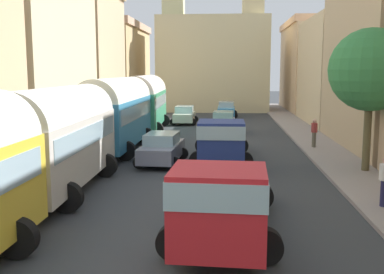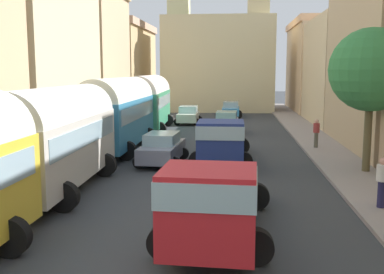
{
  "view_description": "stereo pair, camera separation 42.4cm",
  "coord_description": "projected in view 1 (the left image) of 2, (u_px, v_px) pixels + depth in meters",
  "views": [
    {
      "loc": [
        1.69,
        -1.1,
        4.57
      ],
      "look_at": [
        0.0,
        20.81,
        1.39
      ],
      "focal_mm": 42.98,
      "sensor_mm": 36.0,
      "label": 1
    },
    {
      "loc": [
        2.11,
        -1.06,
        4.57
      ],
      "look_at": [
        0.0,
        20.81,
        1.39
      ],
      "focal_mm": 42.98,
      "sensor_mm": 36.0,
      "label": 2
    }
  ],
  "objects": [
    {
      "name": "parked_bus_2",
      "position": [
        116.0,
        111.0,
        26.06
      ],
      "size": [
        3.33,
        8.97,
        4.18
      ],
      "color": "teal",
      "rests_on": "ground"
    },
    {
      "name": "distant_church",
      "position": [
        213.0,
        59.0,
        52.64
      ],
      "size": [
        12.47,
        7.33,
        17.66
      ],
      "color": "beige",
      "rests_on": "ground"
    },
    {
      "name": "car_2",
      "position": [
        162.0,
        148.0,
        22.68
      ],
      "size": [
        2.42,
        4.15,
        1.53
      ],
      "color": "slate",
      "rests_on": "ground"
    },
    {
      "name": "car_0",
      "position": [
        223.0,
        122.0,
        33.87
      ],
      "size": [
        2.32,
        3.92,
        1.61
      ],
      "color": "slate",
      "rests_on": "ground"
    },
    {
      "name": "building_right_4",
      "position": [
        306.0,
        66.0,
        52.67
      ],
      "size": [
        4.84,
        14.08,
        10.17
      ],
      "color": "#D6B38A",
      "rests_on": "ground"
    },
    {
      "name": "car_1",
      "position": [
        226.0,
        109.0,
        45.44
      ],
      "size": [
        2.24,
        3.96,
        1.56
      ],
      "color": "#3D90CF",
      "rests_on": "ground"
    },
    {
      "name": "building_right_3",
      "position": [
        334.0,
        72.0,
        39.03
      ],
      "size": [
        4.38,
        11.76,
        8.96
      ],
      "color": "beige",
      "rests_on": "ground"
    },
    {
      "name": "cargo_truck_1",
      "position": [
        221.0,
        140.0,
        22.45
      ],
      "size": [
        3.0,
        7.51,
        2.32
      ],
      "color": "navy",
      "rests_on": "ground"
    },
    {
      "name": "cargo_truck_0",
      "position": [
        222.0,
        199.0,
        12.12
      ],
      "size": [
        3.25,
        7.51,
        2.37
      ],
      "color": "red",
      "rests_on": "ground"
    },
    {
      "name": "car_3",
      "position": [
        184.0,
        115.0,
        39.67
      ],
      "size": [
        2.26,
        3.68,
        1.54
      ],
      "color": "beige",
      "rests_on": "ground"
    },
    {
      "name": "sidewalk_right",
      "position": [
        318.0,
        145.0,
        27.95
      ],
      "size": [
        2.5,
        70.0,
        0.14
      ],
      "primitive_type": "cube",
      "color": "gray",
      "rests_on": "ground"
    },
    {
      "name": "parked_bus_1",
      "position": [
        59.0,
        134.0,
        17.2
      ],
      "size": [
        3.33,
        8.28,
        3.98
      ],
      "color": "beige",
      "rests_on": "ground"
    },
    {
      "name": "ground_plane",
      "position": [
        200.0,
        145.0,
        28.51
      ],
      "size": [
        154.0,
        154.0,
        0.0
      ],
      "primitive_type": "plane",
      "color": "#35383C"
    },
    {
      "name": "sidewalk_left",
      "position": [
        85.0,
        142.0,
        29.05
      ],
      "size": [
        2.5,
        70.0,
        0.14
      ],
      "primitive_type": "cube",
      "color": "#B2A997",
      "rests_on": "ground"
    },
    {
      "name": "pedestrian_0",
      "position": [
        314.0,
        132.0,
        26.79
      ],
      "size": [
        0.49,
        0.49,
        1.79
      ],
      "color": "#545144",
      "rests_on": "ground"
    },
    {
      "name": "building_left_2",
      "position": [
        39.0,
        46.0,
        29.91
      ],
      "size": [
        4.62,
        11.77,
        12.24
      ],
      "color": "#C8B792",
      "rests_on": "ground"
    },
    {
      "name": "roadside_tree_2",
      "position": [
        371.0,
        70.0,
        19.98
      ],
      "size": [
        3.63,
        3.63,
        6.43
      ],
      "color": "brown",
      "rests_on": "ground"
    },
    {
      "name": "parked_bus_3",
      "position": [
        145.0,
        100.0,
        34.94
      ],
      "size": [
        3.63,
        9.27,
        4.23
      ],
      "color": "#369267",
      "rests_on": "ground"
    },
    {
      "name": "building_left_4",
      "position": [
        120.0,
        67.0,
        53.4
      ],
      "size": [
        5.2,
        14.14,
        10.05
      ],
      "color": "tan",
      "rests_on": "ground"
    },
    {
      "name": "building_left_3",
      "position": [
        88.0,
        55.0,
        41.08
      ],
      "size": [
        5.13,
        9.47,
        11.93
      ],
      "color": "tan",
      "rests_on": "ground"
    }
  ]
}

